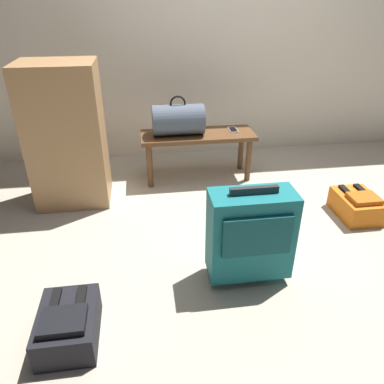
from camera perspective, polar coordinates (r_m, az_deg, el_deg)
name	(u,v)px	position (r m, az deg, el deg)	size (l,w,h in m)	color
ground_plane	(251,231)	(2.72, 9.22, -5.96)	(6.60, 6.60, 0.00)	#B2A893
back_wall	(214,7)	(3.79, 3.51, 26.77)	(6.00, 0.10, 2.80)	silver
bench	(198,141)	(3.30, 0.91, 8.00)	(1.00, 0.36, 0.43)	brown
duffel_bag_slate	(178,120)	(3.21, -2.17, 11.17)	(0.44, 0.26, 0.34)	#475160
cell_phone	(233,130)	(3.37, 6.39, 9.59)	(0.07, 0.14, 0.01)	silver
suitcase_upright_teal	(250,234)	(2.13, 9.06, -6.42)	(0.48, 0.25, 0.62)	#14666B
backpack_orange	(357,205)	(3.08, 24.25, -1.87)	(0.28, 0.38, 0.21)	orange
backpack_dark	(68,325)	(2.01, -18.66, -18.95)	(0.28, 0.38, 0.21)	black
side_cabinet	(67,136)	(3.02, -18.92, 8.23)	(0.56, 0.44, 1.10)	#A87A4C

